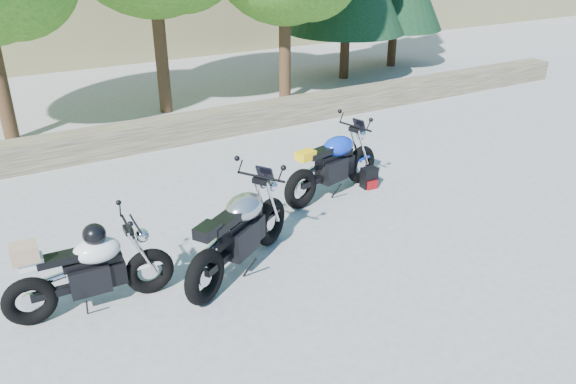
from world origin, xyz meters
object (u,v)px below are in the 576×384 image
object	(u,v)px
white_bike	(89,269)
backpack	(369,178)
silver_bike	(240,233)
blue_bike	(333,165)

from	to	relation	value
white_bike	backpack	world-z (taller)	white_bike
silver_bike	backpack	bearing A→B (deg)	-9.90
silver_bike	white_bike	bearing A→B (deg)	143.78
white_bike	blue_bike	bearing A→B (deg)	19.01
blue_bike	backpack	xyz separation A→B (m)	(0.65, -0.09, -0.33)
white_bike	backpack	distance (m)	4.71
white_bike	blue_bike	size ratio (longest dim) A/B	0.91
white_bike	backpack	bearing A→B (deg)	15.75
silver_bike	backpack	distance (m)	3.09
silver_bike	blue_bike	size ratio (longest dim) A/B	0.93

